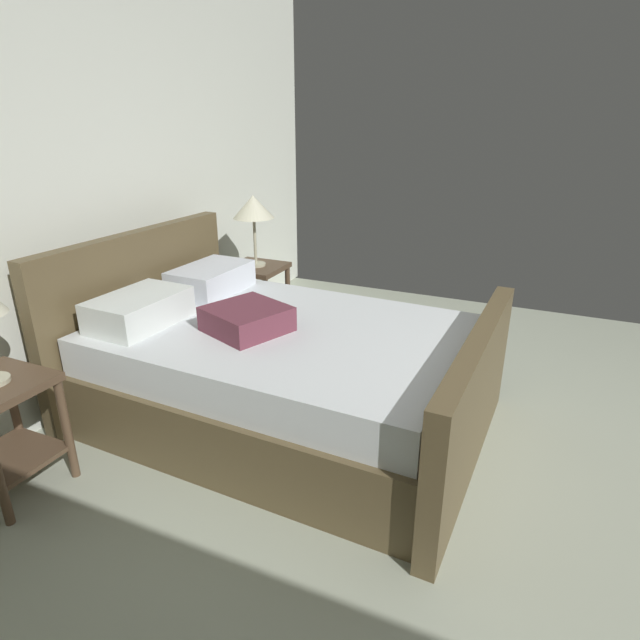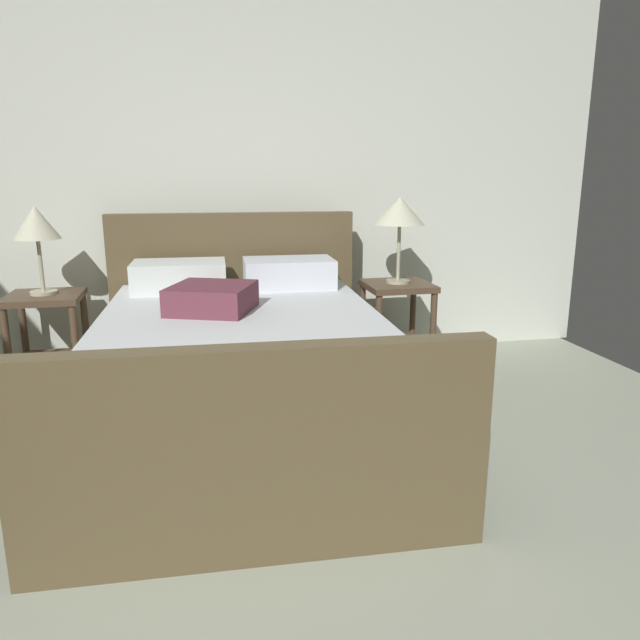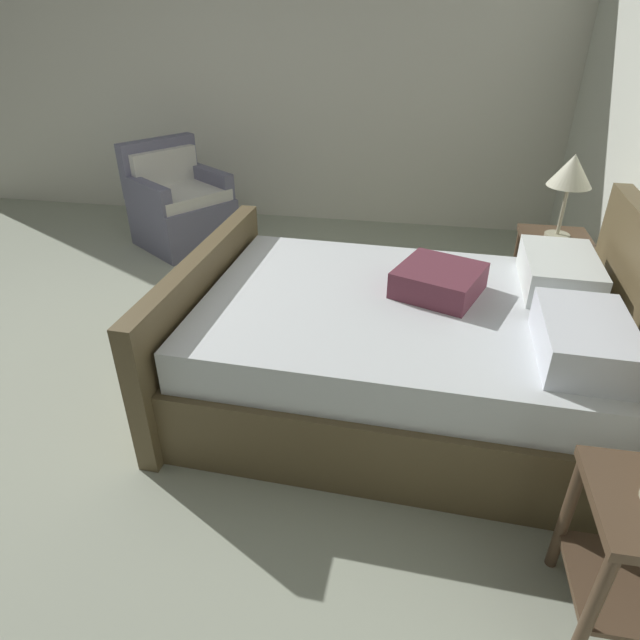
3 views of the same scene
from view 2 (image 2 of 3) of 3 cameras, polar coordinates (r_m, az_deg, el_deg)
name	(u,v)px [view 2 (image 2 of 3)]	position (r m, az deg, el deg)	size (l,w,h in m)	color
wall_back	(210,161)	(4.34, -10.37, 14.56)	(5.70, 0.12, 2.81)	silver
bed	(242,366)	(3.19, -7.39, -4.36)	(1.71, 2.36, 1.07)	brown
nightstand_right	(397,311)	(4.17, 7.28, 0.84)	(0.44, 0.44, 0.60)	brown
table_lamp_right	(400,213)	(4.07, 7.57, 9.99)	(0.33, 0.33, 0.57)	#B7B293
nightstand_left	(47,325)	(4.13, -24.38, -0.43)	(0.44, 0.44, 0.60)	brown
table_lamp_left	(36,225)	(4.03, -25.26, 8.10)	(0.27, 0.27, 0.54)	#B7B293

